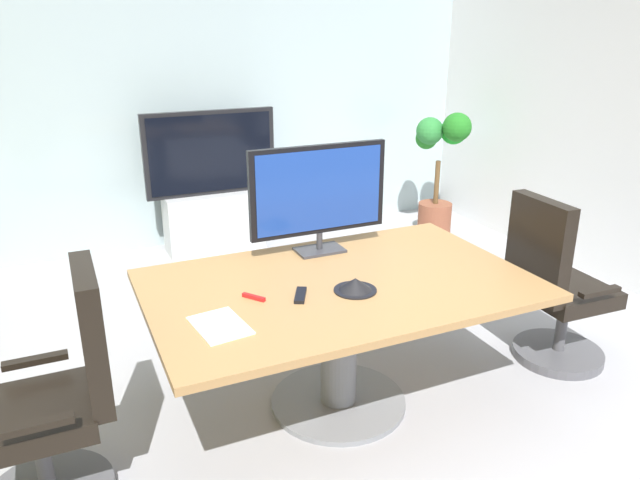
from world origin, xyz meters
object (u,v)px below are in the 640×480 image
object	(u,v)px
potted_plant	(441,161)
conference_table	(339,312)
office_chair_left	(59,410)
conference_phone	(355,285)
tv_monitor	(319,193)
office_chair_right	(554,295)
remote_control	(300,295)
wall_display_unit	(213,204)

from	to	relation	value
potted_plant	conference_table	bearing A→B (deg)	-134.63
office_chair_left	potted_plant	bearing A→B (deg)	123.60
conference_table	conference_phone	distance (m)	0.25
office_chair_left	conference_phone	xyz separation A→B (m)	(1.43, -0.01, 0.33)
tv_monitor	office_chair_right	bearing A→B (deg)	-23.97
conference_table	remote_control	xyz separation A→B (m)	(-0.26, -0.09, 0.19)
potted_plant	remote_control	bearing A→B (deg)	-136.70
wall_display_unit	conference_phone	xyz separation A→B (m)	(-0.01, -2.86, 0.35)
office_chair_left	remote_control	distance (m)	1.19
tv_monitor	wall_display_unit	xyz separation A→B (m)	(-0.06, 2.27, -0.67)
tv_monitor	wall_display_unit	bearing A→B (deg)	91.40
office_chair_right	conference_table	bearing A→B (deg)	87.32
tv_monitor	office_chair_left	bearing A→B (deg)	-158.70
tv_monitor	remote_control	distance (m)	0.74
wall_display_unit	office_chair_left	bearing A→B (deg)	-116.88
office_chair_right	conference_phone	xyz separation A→B (m)	(-1.39, -0.01, 0.33)
conference_table	tv_monitor	xyz separation A→B (m)	(0.09, 0.46, 0.54)
tv_monitor	remote_control	bearing A→B (deg)	-122.53
office_chair_left	conference_phone	bearing A→B (deg)	89.90
tv_monitor	conference_phone	world-z (taller)	tv_monitor
office_chair_right	remote_control	size ratio (longest dim) A/B	6.41
potted_plant	office_chair_left	bearing A→B (deg)	-146.74
office_chair_right	wall_display_unit	world-z (taller)	wall_display_unit
tv_monitor	conference_phone	xyz separation A→B (m)	(-0.07, -0.60, -0.33)
office_chair_right	tv_monitor	distance (m)	1.59
conference_phone	remote_control	size ratio (longest dim) A/B	1.29
tv_monitor	conference_phone	distance (m)	0.68
conference_table	potted_plant	distance (m)	3.19
conference_table	wall_display_unit	distance (m)	2.73
conference_table	office_chair_left	bearing A→B (deg)	-174.86
office_chair_left	office_chair_right	distance (m)	2.83
office_chair_left	potted_plant	world-z (taller)	potted_plant
potted_plant	tv_monitor	bearing A→B (deg)	-139.93
conference_table	tv_monitor	distance (m)	0.71
office_chair_left	tv_monitor	size ratio (longest dim) A/B	1.30
office_chair_left	tv_monitor	distance (m)	1.74
conference_table	tv_monitor	bearing A→B (deg)	79.16
conference_table	potted_plant	size ratio (longest dim) A/B	1.61
office_chair_right	remote_control	bearing A→B (deg)	91.13
remote_control	potted_plant	bearing A→B (deg)	71.05
office_chair_left	conference_phone	size ratio (longest dim) A/B	4.95
conference_table	remote_control	bearing A→B (deg)	-161.39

